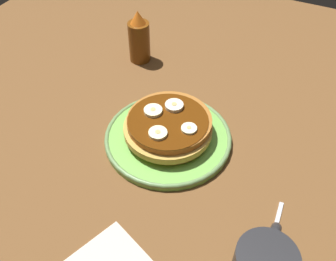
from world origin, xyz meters
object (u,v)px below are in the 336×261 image
Objects in this scene: fork at (273,239)px; pancake_stack at (168,126)px; plate at (168,137)px; banana_slice_2 at (189,129)px; banana_slice_0 at (153,111)px; syrup_bottle at (139,39)px; banana_slice_1 at (174,106)px; banana_slice_3 at (156,133)px.

pancake_stack is at bearing 62.61° from fork.
plate is 8.50× the size of banana_slice_2.
syrup_bottle is (21.08, 14.79, -0.01)cm from banana_slice_0.
banana_slice_0 reaches higher than banana_slice_2.
banana_slice_2 is at bearing -102.67° from pancake_stack.
banana_slice_2 is at bearing -99.07° from banana_slice_0.
plate is 6.99× the size of banana_slice_0.
syrup_bottle reaches higher than plate.
pancake_stack is at bearing -173.36° from banana_slice_1.
banana_slice_0 is 5.70cm from banana_slice_3.
banana_slice_0 is at bearing 135.76° from banana_slice_1.
banana_slice_2 is at bearing -97.35° from plate.
syrup_bottle is (25.89, 17.85, 0.04)cm from banana_slice_3.
banana_slice_3 reaches higher than fork.
banana_slice_2 is 0.22× the size of fork.
plate is 1.91× the size of syrup_bottle.
banana_slice_3 is at bearing -147.48° from banana_slice_0.
banana_slice_3 is 31.45cm from syrup_bottle.
banana_slice_3 reaches higher than pancake_stack.
banana_slice_0 is at bearing 86.00° from pancake_stack.
banana_slice_1 is at bearing 7.64° from plate.
banana_slice_0 reaches higher than pancake_stack.
plate is 1.89× the size of fork.
plate is at bearing 82.65° from banana_slice_2.
plate is at bearing -5.72° from banana_slice_3.
pancake_stack is at bearing -3.66° from banana_slice_3.
banana_slice_3 is (-4.11, 0.41, 4.91)cm from plate.
banana_slice_1 reaches higher than banana_slice_3.
plate is 6.91× the size of banana_slice_1.
banana_slice_0 is at bearing 80.93° from banana_slice_2.
fork is (-7.91, -24.38, -5.48)cm from banana_slice_3.
banana_slice_3 is at bearing 176.34° from pancake_stack.
fork is 1.01× the size of syrup_bottle.
pancake_stack is 5.87× the size of banana_slice_2.
banana_slice_2 is at bearing -54.35° from banana_slice_3.
banana_slice_0 is at bearing 65.14° from fork.
banana_slice_1 is (3.29, 0.38, 2.40)cm from pancake_stack.
plate is 26.81cm from fork.
banana_slice_0 is 30.74cm from fork.
pancake_stack is at bearing -139.60° from syrup_bottle.
banana_slice_1 is (3.05, -2.97, 0.02)cm from banana_slice_0.
banana_slice_0 is 4.26cm from banana_slice_1.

